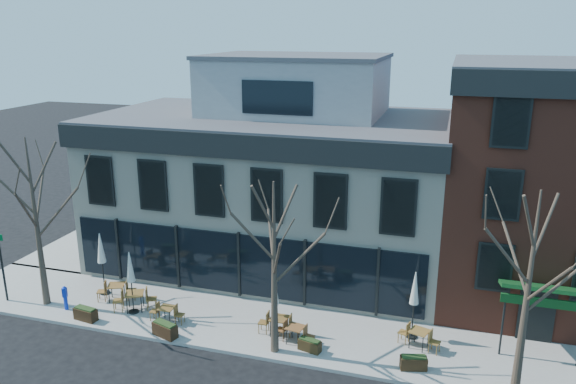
# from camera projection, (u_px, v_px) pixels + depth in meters

# --- Properties ---
(ground) EXTENTS (120.00, 120.00, 0.00)m
(ground) POSITION_uv_depth(u_px,v_px,m) (241.00, 300.00, 26.95)
(ground) COLOR black
(ground) RESTS_ON ground
(sidewalk_front) EXTENTS (33.50, 4.70, 0.15)m
(sidewalk_front) POSITION_uv_depth(u_px,v_px,m) (293.00, 331.00, 24.05)
(sidewalk_front) COLOR gray
(sidewalk_front) RESTS_ON ground
(sidewalk_side) EXTENTS (4.50, 12.00, 0.15)m
(sidewalk_side) POSITION_uv_depth(u_px,v_px,m) (110.00, 233.00, 35.58)
(sidewalk_side) COLOR gray
(sidewalk_side) RESTS_ON ground
(corner_building) EXTENTS (18.39, 10.39, 11.10)m
(corner_building) POSITION_uv_depth(u_px,v_px,m) (275.00, 179.00, 30.25)
(corner_building) COLOR silver
(corner_building) RESTS_ON ground
(red_brick_building) EXTENTS (8.20, 11.78, 11.18)m
(red_brick_building) POSITION_uv_depth(u_px,v_px,m) (535.00, 182.00, 26.30)
(red_brick_building) COLOR brown
(red_brick_building) RESTS_ON ground
(tree_corner) EXTENTS (3.93, 3.98, 7.92)m
(tree_corner) POSITION_uv_depth(u_px,v_px,m) (36.00, 221.00, 25.18)
(tree_corner) COLOR #382B21
(tree_corner) RESTS_ON sidewalk_front
(tree_mid) EXTENTS (3.50, 3.55, 7.04)m
(tree_mid) POSITION_uv_depth(u_px,v_px,m) (274.00, 267.00, 21.46)
(tree_mid) COLOR #382B21
(tree_mid) RESTS_ON sidewalk_front
(tree_right) EXTENTS (3.72, 3.77, 7.48)m
(tree_right) POSITION_uv_depth(u_px,v_px,m) (528.00, 293.00, 18.88)
(tree_right) COLOR #382B21
(tree_right) RESTS_ON sidewalk_front
(sign_pole) EXTENTS (0.50, 0.10, 3.40)m
(sign_pole) POSITION_uv_depth(u_px,v_px,m) (2.00, 263.00, 26.08)
(sign_pole) COLOR black
(sign_pole) RESTS_ON sidewalk_front
(call_box) EXTENTS (0.23, 0.23, 1.17)m
(call_box) POSITION_uv_depth(u_px,v_px,m) (65.00, 297.00, 25.61)
(call_box) COLOR #0E2CB7
(call_box) RESTS_ON sidewalk_front
(cafe_set_0) EXTENTS (1.87, 1.12, 0.97)m
(cafe_set_0) POSITION_uv_depth(u_px,v_px,m) (117.00, 290.00, 26.51)
(cafe_set_0) COLOR brown
(cafe_set_0) RESTS_ON sidewalk_front
(cafe_set_1) EXTENTS (2.01, 1.27, 1.05)m
(cafe_set_1) POSITION_uv_depth(u_px,v_px,m) (135.00, 299.00, 25.56)
(cafe_set_1) COLOR brown
(cafe_set_1) RESTS_ON sidewalk_front
(cafe_set_2) EXTENTS (1.62, 0.66, 0.85)m
(cafe_set_2) POSITION_uv_depth(u_px,v_px,m) (167.00, 313.00, 24.57)
(cafe_set_2) COLOR brown
(cafe_set_2) RESTS_ON sidewalk_front
(cafe_set_3) EXTENTS (1.83, 0.75, 0.96)m
(cafe_set_3) POSITION_uv_depth(u_px,v_px,m) (279.00, 324.00, 23.52)
(cafe_set_3) COLOR brown
(cafe_set_3) RESTS_ON sidewalk_front
(cafe_set_4) EXTENTS (1.74, 0.78, 0.89)m
(cafe_set_4) POSITION_uv_depth(u_px,v_px,m) (295.00, 333.00, 22.92)
(cafe_set_4) COLOR brown
(cafe_set_4) RESTS_ON sidewalk_front
(cafe_set_5) EXTENTS (1.80, 0.97, 0.93)m
(cafe_set_5) POSITION_uv_depth(u_px,v_px,m) (419.00, 337.00, 22.59)
(cafe_set_5) COLOR brown
(cafe_set_5) RESTS_ON sidewalk_front
(umbrella_0) EXTENTS (0.50, 0.50, 3.11)m
(umbrella_0) POSITION_uv_depth(u_px,v_px,m) (101.00, 251.00, 26.70)
(umbrella_0) COLOR black
(umbrella_0) RESTS_ON sidewalk_front
(umbrella_1) EXTENTS (0.47, 0.47, 2.94)m
(umbrella_1) POSITION_uv_depth(u_px,v_px,m) (130.00, 270.00, 24.92)
(umbrella_1) COLOR black
(umbrella_1) RESTS_ON sidewalk_front
(umbrella_3) EXTENTS (0.39, 0.39, 2.44)m
(umbrella_3) POSITION_uv_depth(u_px,v_px,m) (275.00, 295.00, 23.43)
(umbrella_3) COLOR black
(umbrella_3) RESTS_ON sidewalk_front
(umbrella_4) EXTENTS (0.47, 0.47, 2.95)m
(umbrella_4) POSITION_uv_depth(u_px,v_px,m) (415.00, 292.00, 22.88)
(umbrella_4) COLOR black
(umbrella_4) RESTS_ON sidewalk_front
(planter_0) EXTENTS (1.12, 0.58, 0.60)m
(planter_0) POSITION_uv_depth(u_px,v_px,m) (86.00, 314.00, 24.77)
(planter_0) COLOR black
(planter_0) RESTS_ON sidewalk_front
(planter_1) EXTENTS (1.21, 0.78, 0.63)m
(planter_1) POSITION_uv_depth(u_px,v_px,m) (165.00, 329.00, 23.46)
(planter_1) COLOR black
(planter_1) RESTS_ON sidewalk_front
(planter_2) EXTENTS (0.98, 0.58, 0.52)m
(planter_2) POSITION_uv_depth(u_px,v_px,m) (310.00, 345.00, 22.42)
(planter_2) COLOR #322310
(planter_2) RESTS_ON sidewalk_front
(planter_3) EXTENTS (1.07, 0.64, 0.56)m
(planter_3) POSITION_uv_depth(u_px,v_px,m) (414.00, 362.00, 21.20)
(planter_3) COLOR black
(planter_3) RESTS_ON sidewalk_front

